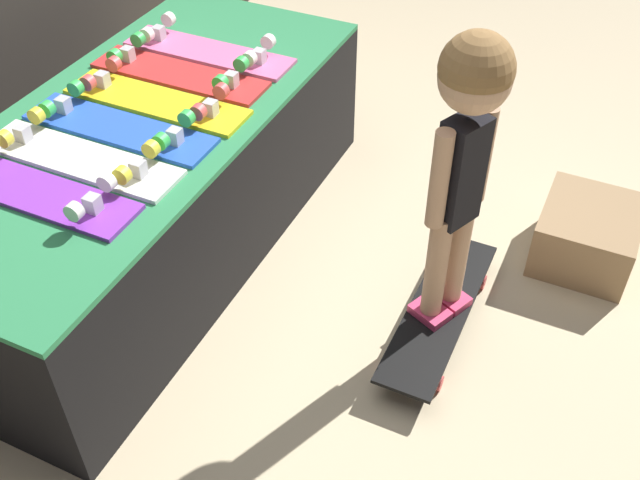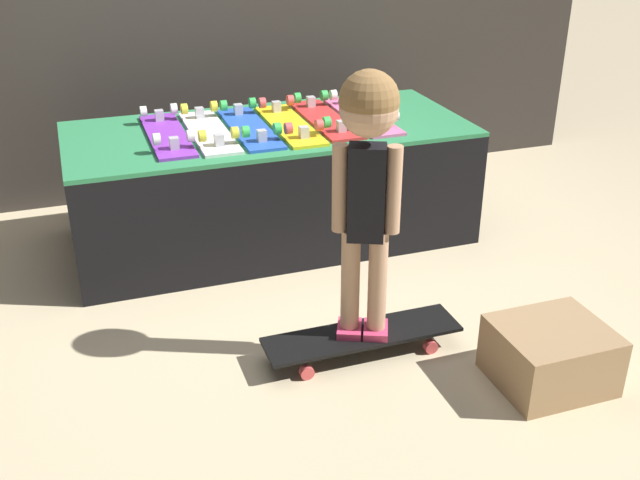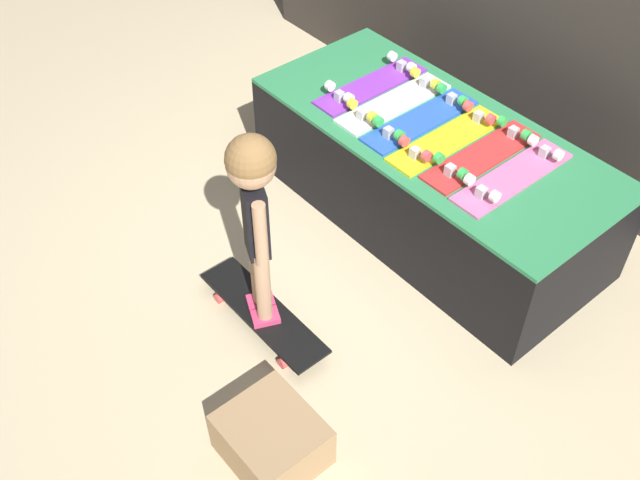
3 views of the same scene
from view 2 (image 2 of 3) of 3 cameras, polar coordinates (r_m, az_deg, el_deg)
ground_plane at (r=3.38m, az=-1.28°, el=-3.21°), size 16.00×16.00×0.00m
display_rack at (r=3.70m, az=-3.80°, el=4.35°), size 1.90×0.84×0.57m
skateboard_purple_on_rack at (r=3.52m, az=-11.60°, el=8.00°), size 0.17×0.67×0.09m
skateboard_white_on_rack at (r=3.53m, az=-8.46°, el=8.30°), size 0.17×0.67×0.09m
skateboard_blue_on_rack at (r=3.57m, az=-5.39°, el=8.64°), size 0.17×0.67×0.09m
skateboard_yellow_on_rack at (r=3.60m, az=-2.34°, el=8.90°), size 0.17×0.67×0.09m
skateboard_red_on_rack at (r=3.69m, az=0.40°, el=9.33°), size 0.17×0.67×0.09m
skateboard_pink_on_rack at (r=3.75m, az=3.25°, el=9.56°), size 0.17×0.67×0.09m
skateboard_on_floor at (r=2.86m, az=3.24°, el=-7.35°), size 0.76×0.19×0.09m
child at (r=2.54m, az=3.64°, el=6.26°), size 0.22×0.20×1.00m
storage_box at (r=2.81m, az=17.14°, el=-8.38°), size 0.39×0.34×0.22m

